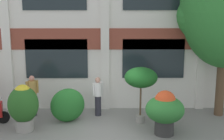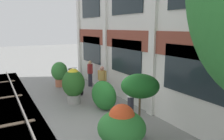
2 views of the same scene
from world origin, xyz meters
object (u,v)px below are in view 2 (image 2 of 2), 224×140
Objects in this scene: potted_plant_fluted_column at (73,84)px; resident_watching_tracks at (102,81)px; scooter_near_curb at (76,86)px; resident_by_doorway at (90,73)px; potted_plant_stone_basin at (122,128)px; scooter_second_parked at (72,74)px; potted_plant_terracotta_small at (140,87)px; potted_plant_ribbed_drum at (59,73)px; resident_near_plants at (131,96)px; topiary_hedge at (104,95)px.

potted_plant_fluted_column reaches higher than resident_watching_tracks.
resident_by_doorway reaches higher than scooter_near_curb.
potted_plant_stone_basin is at bearing -4.24° from potted_plant_fluted_column.
resident_by_doorway is (2.19, 0.46, 0.44)m from scooter_second_parked.
potted_plant_ribbed_drum is at bearing -176.38° from potted_plant_terracotta_small.
resident_near_plants is at bearing 123.12° from resident_by_doorway.
resident_by_doorway is 2.51m from resident_watching_tracks.
topiary_hedge is (4.01, -1.09, -0.21)m from resident_by_doorway.
resident_by_doorway is at bearing 170.07° from potted_plant_terracotta_small.
resident_by_doorway is (-1.01, 1.35, 0.44)m from scooter_near_curb.
scooter_near_curb is 0.99× the size of scooter_second_parked.
resident_by_doorway is (-2.53, 1.98, -0.10)m from potted_plant_fluted_column.
resident_watching_tracks reaches higher than scooter_near_curb.
potted_plant_stone_basin is 9.98m from scooter_second_parked.
scooter_second_parked is at bearing -127.34° from resident_near_plants.
potted_plant_ribbed_drum is (-7.78, -0.49, -0.87)m from potted_plant_terracotta_small.
potted_plant_fluted_column is 1.06× the size of resident_by_doorway.
topiary_hedge is (-2.85, 0.11, -1.09)m from potted_plant_terracotta_small.
resident_near_plants reaches higher than scooter_near_curb.
potted_plant_ribbed_drum is 0.92× the size of resident_watching_tracks.
resident_near_plants reaches higher than scooter_second_parked.
topiary_hedge is (6.20, -0.63, 0.24)m from scooter_second_parked.
scooter_near_curb is (1.94, 0.35, -0.45)m from potted_plant_ribbed_drum.
scooter_second_parked is 6.23m from topiary_hedge.
potted_plant_fluted_column is 1.28× the size of topiary_hedge.
potted_plant_terracotta_small is 1.59× the size of scooter_second_parked.
resident_watching_tracks reaches higher than scooter_second_parked.
resident_near_plants is at bearing 30.68° from potted_plant_fluted_column.
topiary_hedge is (3.00, 0.26, 0.24)m from scooter_near_curb.
potted_plant_terracotta_small is 3.05m from topiary_hedge.
potted_plant_fluted_column reaches higher than resident_near_plants.
resident_watching_tracks is (2.48, -0.40, 0.04)m from resident_by_doorway.
resident_by_doorway is at bearing -132.27° from resident_near_plants.
resident_near_plants is at bearing 11.84° from potted_plant_ribbed_drum.
scooter_near_curb is 1.01× the size of topiary_hedge.
scooter_second_parked is 1.01× the size of topiary_hedge.
scooter_second_parked is (-1.26, 1.23, -0.45)m from potted_plant_ribbed_drum.
topiary_hedge is (-1.17, -0.68, -0.21)m from resident_near_plants.
scooter_near_curb is 3.32m from scooter_second_parked.
resident_watching_tracks is 2.69m from resident_near_plants.
scooter_near_curb is at bearing 171.26° from potted_plant_stone_basin.
potted_plant_terracotta_small is 1.41× the size of potted_plant_ribbed_drum.
potted_plant_terracotta_small reaches higher than potted_plant_ribbed_drum.
resident_near_plants is (5.17, -0.41, -0.00)m from resident_by_doorway.
scooter_near_curb is (-5.84, -0.15, -1.32)m from potted_plant_terracotta_small.
potted_plant_fluted_column is 1.73m from scooter_near_curb.
potted_plant_fluted_column is at bearing -19.58° from scooter_second_parked.
topiary_hedge is at bearing 6.95° from potted_plant_ribbed_drum.
potted_plant_stone_basin is 8.55m from potted_plant_ribbed_drum.
potted_plant_fluted_column is (3.46, -0.29, 0.09)m from potted_plant_ribbed_drum.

